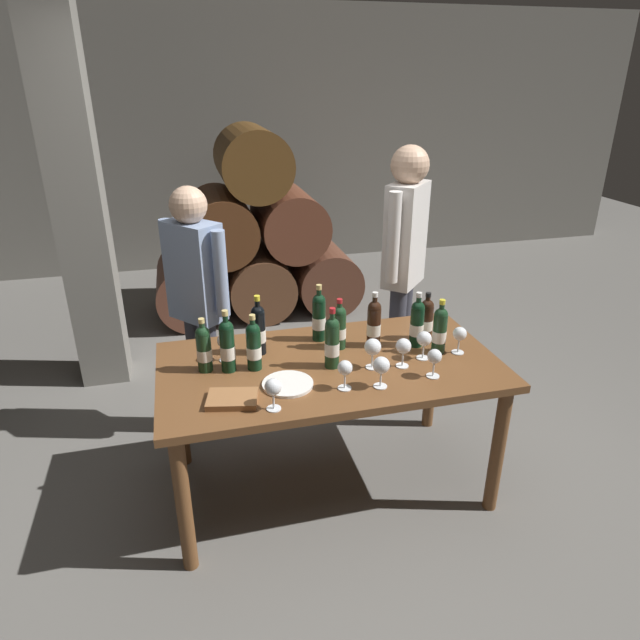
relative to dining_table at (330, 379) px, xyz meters
The scene contains 29 objects.
ground_plane 0.67m from the dining_table, ahead, with size 14.00×14.00×0.00m, color #66635E.
cellar_back_wall 4.26m from the dining_table, 90.00° to the left, with size 10.00×0.24×2.80m, color slate.
barrel_stack 2.60m from the dining_table, 90.00° to the left, with size 1.86×0.90×1.69m.
stone_pillar 2.16m from the dining_table, 129.09° to the left, with size 0.32×0.32×2.60m, color slate.
dining_table is the anchor object (origin of this frame).
wine_bottle_0 0.63m from the dining_table, 13.51° to the left, with size 0.07×0.07×0.27m.
wine_bottle_1 0.38m from the dining_table, 25.42° to the left, with size 0.07×0.07×0.30m.
wine_bottle_2 0.44m from the dining_table, 148.83° to the left, with size 0.07×0.07×0.32m.
wine_bottle_3 0.23m from the dining_table, 89.61° to the right, with size 0.07×0.07×0.31m.
wine_bottle_4 0.36m from the dining_table, 87.18° to the left, with size 0.07×0.07×0.32m.
wine_bottle_5 0.55m from the dining_table, behind, with size 0.07×0.07×0.32m.
wine_bottle_6 0.28m from the dining_table, 59.21° to the left, with size 0.07×0.07×0.28m.
wine_bottle_7 0.55m from the dining_table, ahead, with size 0.07×0.07×0.30m.
wine_bottle_8 0.62m from the dining_table, ahead, with size 0.07×0.07×0.29m.
wine_bottle_9 0.65m from the dining_table, behind, with size 0.07×0.07×0.28m.
wine_bottle_10 0.43m from the dining_table, behind, with size 0.07×0.07×0.29m.
wine_glass_0 0.71m from the dining_table, ahead, with size 0.07×0.07×0.15m.
wine_glass_1 0.38m from the dining_table, 59.61° to the right, with size 0.08×0.08×0.15m.
wine_glass_2 0.29m from the dining_table, 27.97° to the right, with size 0.08×0.08×0.16m.
wine_glass_3 0.52m from the dining_table, ahead, with size 0.08×0.08×0.15m.
wine_glass_4 0.53m from the dining_table, 135.14° to the right, with size 0.07×0.07×0.15m.
wine_glass_5 0.55m from the dining_table, 29.94° to the right, with size 0.07×0.07×0.14m.
wine_glass_6 0.32m from the dining_table, 89.05° to the right, with size 0.07×0.07×0.14m.
wine_glass_7 0.41m from the dining_table, 20.06° to the right, with size 0.08×0.08×0.15m.
wine_glass_8 0.56m from the dining_table, 162.72° to the left, with size 0.07×0.07×0.15m.
tasting_notebook 0.58m from the dining_table, 154.84° to the right, with size 0.22×0.16×0.03m, color #936038.
serving_plate 0.31m from the dining_table, 146.74° to the right, with size 0.24×0.24×0.01m, color white.
sommelier_presenting 1.09m from the dining_table, 47.39° to the left, with size 0.36×0.39×1.72m.
taster_seated_left 0.98m from the dining_table, 130.16° to the left, with size 0.35×0.40×1.54m.
Camera 1 is at (-0.66, -2.37, 2.09)m, focal length 31.11 mm.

